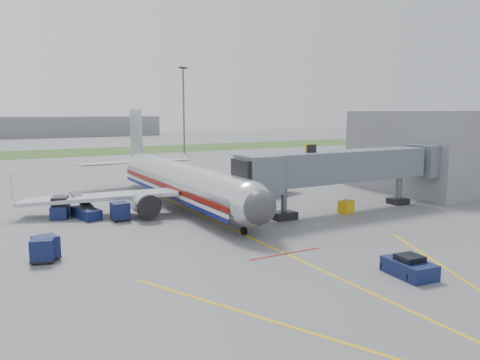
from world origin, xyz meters
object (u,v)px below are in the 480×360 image
airliner (182,182)px  baggage_tug (60,208)px  pushback_tug (409,267)px  belt_loader (86,212)px  ramp_worker (144,203)px

airliner → baggage_tug: 12.21m
pushback_tug → baggage_tug: (-16.06, 27.29, 0.34)m
pushback_tug → baggage_tug: 31.66m
airliner → baggage_tug: (-12.06, 0.70, -1.76)m
pushback_tug → baggage_tug: baggage_tug is taller
airliner → baggage_tug: airliner is taller
airliner → belt_loader: (-10.01, -0.77, -2.09)m
baggage_tug → ramp_worker: size_ratio=1.80×
baggage_tug → belt_loader: belt_loader is taller
airliner → ramp_worker: 4.72m
baggage_tug → airliner: bearing=-3.3°
ramp_worker → belt_loader: bearing=146.6°
ramp_worker → airliner: bearing=-24.8°
baggage_tug → belt_loader: (2.05, -1.48, -0.33)m
pushback_tug → ramp_worker: ramp_worker is taller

